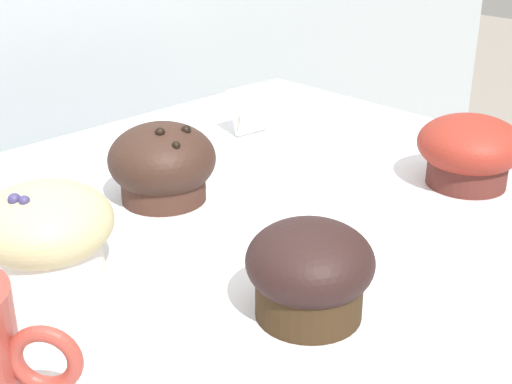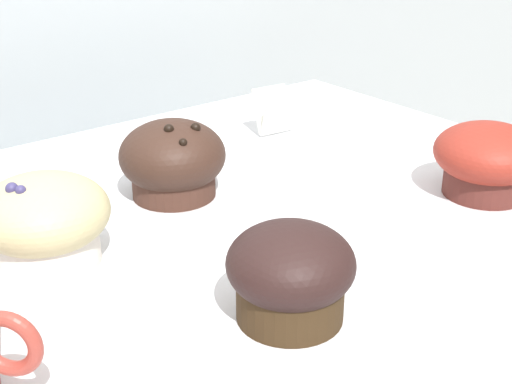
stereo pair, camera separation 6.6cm
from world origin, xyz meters
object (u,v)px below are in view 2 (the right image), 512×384
Objects in this scene: muffin_back_left at (44,221)px; muffin_back_right at (173,161)px; muffin_front_left at (290,273)px; muffin_front_center at (488,159)px.

muffin_back_left is 1.02× the size of muffin_back_right.
muffin_front_left is at bearing -60.33° from muffin_back_left.
muffin_front_left is (-0.05, -0.25, -0.00)m from muffin_back_right.
muffin_back_left reaches higher than muffin_front_center.
muffin_front_center is at bearing -19.28° from muffin_back_left.
muffin_back_right is at bearing 18.34° from muffin_back_left.
muffin_back_right is 0.25m from muffin_front_left.
muffin_front_center is at bearing 8.35° from muffin_front_left.
muffin_front_left is (0.11, -0.19, -0.00)m from muffin_back_left.
muffin_back_right is at bearing 142.05° from muffin_front_center.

